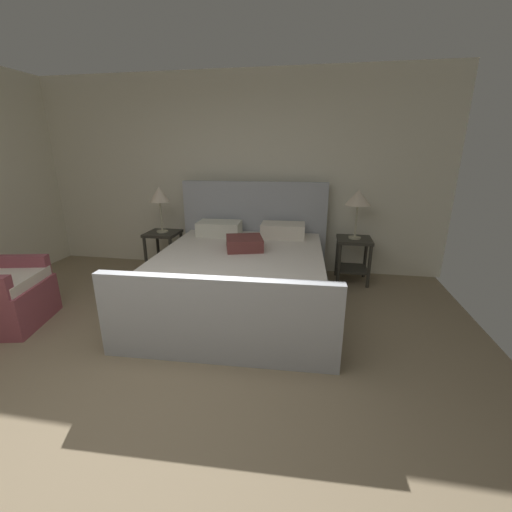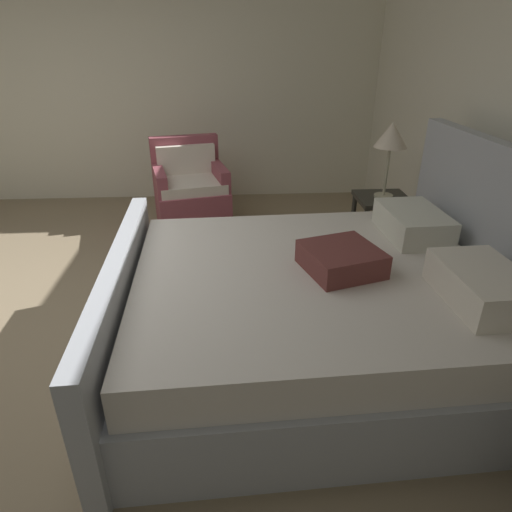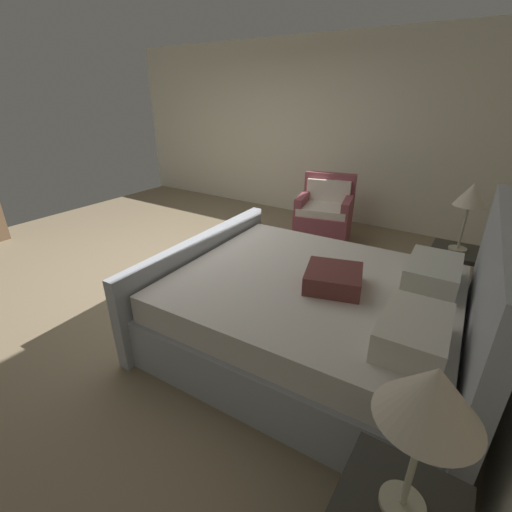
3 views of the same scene
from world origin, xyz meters
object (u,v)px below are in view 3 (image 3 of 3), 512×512
(nightstand_left, at_px, (452,269))
(table_lamp_right, at_px, (432,398))
(table_lamp_left, at_px, (471,197))
(armchair, at_px, (324,216))
(bed, at_px, (319,312))

(nightstand_left, bearing_deg, table_lamp_right, 2.39)
(nightstand_left, height_order, table_lamp_left, table_lamp_left)
(table_lamp_left, xyz_separation_m, armchair, (-0.98, -1.74, -0.76))
(bed, xyz_separation_m, table_lamp_right, (1.32, 0.90, 0.77))
(bed, bearing_deg, nightstand_left, 149.02)
(table_lamp_right, distance_m, table_lamp_left, 2.64)
(bed, height_order, nightstand_left, bed)
(bed, xyz_separation_m, nightstand_left, (-1.32, 0.79, 0.05))
(bed, xyz_separation_m, armchair, (-2.29, -0.95, -0.01))
(nightstand_left, xyz_separation_m, table_lamp_left, (-0.00, 0.00, 0.70))
(bed, height_order, table_lamp_right, bed)
(armchair, bearing_deg, bed, 22.49)
(table_lamp_right, bearing_deg, bed, -145.72)
(bed, distance_m, nightstand_left, 1.54)
(armchair, bearing_deg, table_lamp_left, 60.71)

